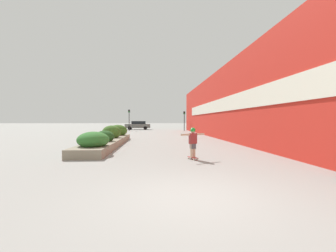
% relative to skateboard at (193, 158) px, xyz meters
% --- Properties ---
extents(ground_plane, '(300.00, 300.00, 0.00)m').
position_rel_skateboard_xyz_m(ground_plane, '(-0.82, -4.72, -0.07)').
color(ground_plane, gray).
extents(building_wall_right, '(0.67, 36.78, 6.26)m').
position_rel_skateboard_xyz_m(building_wall_right, '(4.50, 11.60, 3.06)').
color(building_wall_right, red).
rests_on(building_wall_right, ground_plane).
extents(planter_box, '(1.66, 11.34, 1.30)m').
position_rel_skateboard_xyz_m(planter_box, '(-4.63, 5.82, 0.40)').
color(planter_box, gray).
rests_on(planter_box, ground_plane).
extents(skateboard, '(0.42, 0.59, 0.09)m').
position_rel_skateboard_xyz_m(skateboard, '(0.00, 0.00, 0.00)').
color(skateboard, maroon).
rests_on(skateboard, ground_plane).
extents(skateboarder, '(1.10, 0.56, 1.26)m').
position_rel_skateboard_xyz_m(skateboarder, '(-0.00, 0.00, 0.79)').
color(skateboarder, tan).
rests_on(skateboarder, skateboard).
extents(car_leftmost, '(4.14, 2.03, 1.39)m').
position_rel_skateboard_xyz_m(car_leftmost, '(11.49, 32.21, 0.69)').
color(car_leftmost, navy).
rests_on(car_leftmost, ground_plane).
extents(car_center_left, '(4.63, 2.05, 1.58)m').
position_rel_skateboard_xyz_m(car_center_left, '(-4.49, 32.72, 0.76)').
color(car_center_left, slate).
rests_on(car_center_left, ground_plane).
extents(traffic_light_left, '(0.28, 0.30, 3.45)m').
position_rel_skateboard_xyz_m(traffic_light_left, '(-5.56, 27.30, 2.28)').
color(traffic_light_left, black).
rests_on(traffic_light_left, ground_plane).
extents(traffic_light_right, '(0.28, 0.30, 3.16)m').
position_rel_skateboard_xyz_m(traffic_light_right, '(3.37, 26.74, 2.11)').
color(traffic_light_right, black).
rests_on(traffic_light_right, ground_plane).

